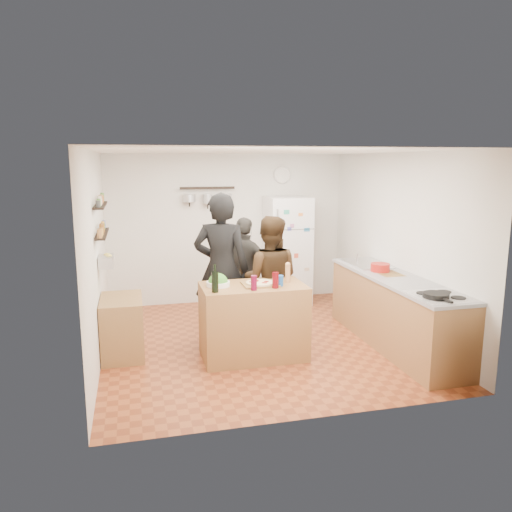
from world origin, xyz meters
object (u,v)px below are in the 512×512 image
object	(u,v)px
prep_island	(253,321)
person_center	(269,279)
pepper_mill	(288,274)
salt_canister	(280,281)
wall_clock	(282,175)
salad_bowl	(218,284)
skillet	(436,295)
fridge	(287,250)
wine_bottle	(215,282)
person_left	(221,269)
red_bowl	(380,267)
counter_run	(395,312)
side_table	(122,327)
person_back	(245,273)

from	to	relation	value
prep_island	person_center	bearing A→B (deg)	56.35
pepper_mill	person_center	world-z (taller)	person_center
salt_canister	wall_clock	bearing A→B (deg)	72.85
salad_bowl	skillet	bearing A→B (deg)	-26.93
fridge	wine_bottle	bearing A→B (deg)	-123.53
prep_island	salad_bowl	bearing A→B (deg)	173.21
person_left	red_bowl	bearing A→B (deg)	-169.30
counter_run	red_bowl	distance (m)	0.63
person_left	red_bowl	world-z (taller)	person_left
salad_bowl	wall_clock	size ratio (longest dim) A/B	0.94
salad_bowl	person_left	size ratio (longest dim) A/B	0.14
prep_island	side_table	distance (m)	1.62
salad_bowl	person_left	distance (m)	0.57
skillet	red_bowl	xyz separation A→B (m)	(0.05, 1.36, 0.03)
pepper_mill	fridge	bearing A→B (deg)	72.74
person_center	pepper_mill	bearing A→B (deg)	123.89
salad_bowl	wine_bottle	size ratio (longest dim) A/B	1.19
salad_bowl	person_back	xyz separation A→B (m)	(0.57, 1.07, -0.14)
fridge	wall_clock	world-z (taller)	wall_clock
person_center	person_back	world-z (taller)	person_center
counter_run	fridge	size ratio (longest dim) A/B	1.46
counter_run	red_bowl	size ratio (longest dim) A/B	10.31
person_center	prep_island	bearing A→B (deg)	77.29
pepper_mill	counter_run	size ratio (longest dim) A/B	0.08
counter_run	skillet	world-z (taller)	skillet
prep_island	red_bowl	bearing A→B (deg)	9.15
person_center	wall_clock	xyz separation A→B (m)	(0.79, 2.06, 1.31)
wine_bottle	counter_run	size ratio (longest dim) A/B	0.09
person_left	person_back	bearing A→B (deg)	-110.55
person_back	red_bowl	world-z (taller)	person_back
wall_clock	counter_run	bearing A→B (deg)	-74.08
pepper_mill	salt_canister	size ratio (longest dim) A/B	1.55
wine_bottle	fridge	bearing A→B (deg)	56.47
salad_bowl	skillet	size ratio (longest dim) A/B	1.01
person_center	side_table	bearing A→B (deg)	23.14
pepper_mill	wine_bottle	bearing A→B (deg)	-164.13
person_left	skillet	bearing A→B (deg)	159.97
salt_canister	fridge	size ratio (longest dim) A/B	0.07
fridge	counter_run	bearing A→B (deg)	-71.94
prep_island	skillet	world-z (taller)	skillet
fridge	side_table	bearing A→B (deg)	-146.23
person_center	counter_run	world-z (taller)	person_center
red_bowl	skillet	bearing A→B (deg)	-92.10
fridge	red_bowl	bearing A→B (deg)	-70.21
person_center	salt_canister	bearing A→B (deg)	107.06
person_left	person_back	world-z (taller)	person_left
salt_canister	skillet	bearing A→B (deg)	-32.62
person_back	side_table	bearing A→B (deg)	58.47
salt_canister	person_left	distance (m)	0.93
person_center	red_bowl	size ratio (longest dim) A/B	6.60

